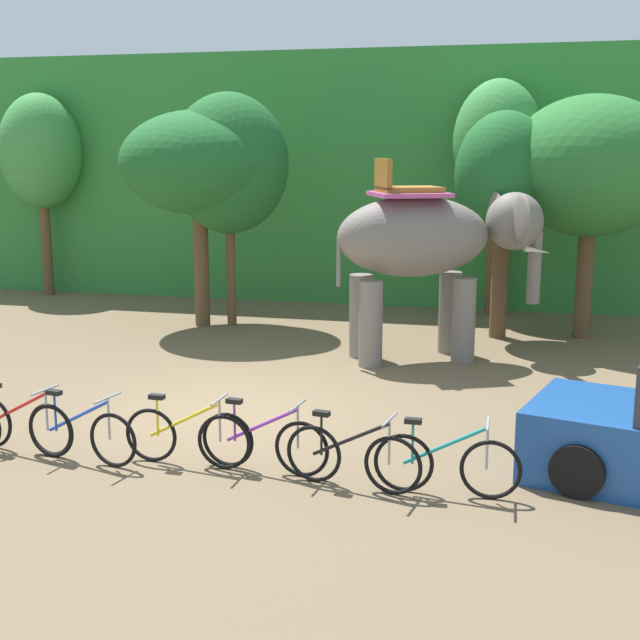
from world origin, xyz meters
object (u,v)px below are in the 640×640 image
tree_center (199,164)px  bike_teal (446,464)px  tree_center_right (504,177)px  bike_yellow (187,436)px  bike_purple (264,442)px  tree_left (41,153)px  tree_far_left (591,167)px  bike_red (20,424)px  tree_right (229,164)px  tree_far_right (497,146)px  bike_black (352,457)px  elephant (430,244)px  bike_blue (81,433)px

tree_center → bike_teal: 11.00m
tree_center_right → bike_yellow: 9.76m
bike_purple → tree_left: bearing=131.0°
bike_yellow → bike_purple: (1.01, 0.02, 0.00)m
tree_far_left → bike_red: (-7.63, -9.02, -3.20)m
tree_right → tree_left: bearing=156.7°
bike_yellow → tree_left: bearing=127.8°
tree_far_right → bike_red: (-5.65, -11.17, -3.62)m
tree_far_left → tree_left: bearing=171.1°
bike_yellow → bike_purple: 1.01m
tree_center → bike_black: 10.44m
elephant → bike_yellow: 7.02m
tree_right → tree_far_right: bearing=25.1°
tree_far_right → bike_purple: 11.88m
tree_left → tree_far_left: (13.93, -2.19, -0.26)m
bike_black → bike_teal: 1.10m
tree_center_right → bike_purple: bearing=-106.6°
tree_center → elephant: bearing=-19.2°
tree_left → bike_purple: (9.65, -11.12, -3.46)m
tree_left → tree_far_left: 14.11m
elephant → bike_purple: size_ratio=2.44×
tree_left → tree_far_left: tree_left is taller
tree_center_right → bike_purple: 9.41m
bike_yellow → bike_teal: same height
bike_blue → bike_red: bearing=172.7°
bike_red → bike_blue: same height
tree_left → tree_right: tree_left is taller
elephant → tree_left: bearing=156.5°
tree_left → bike_yellow: (8.64, -11.14, -3.46)m
bike_purple → tree_center_right: bearing=73.4°
tree_center → bike_blue: (1.63, -8.43, -3.24)m
bike_red → bike_yellow: same height
tree_center → tree_right: (0.63, 0.21, -0.01)m
tree_far_right → tree_center_right: (0.24, -2.52, -0.63)m
tree_right → tree_center_right: size_ratio=1.09×
tree_right → bike_black: (4.56, -8.67, -3.23)m
tree_far_right → tree_center: bearing=-155.6°
bike_teal → bike_yellow: bearing=176.7°
tree_far_right → bike_purple: size_ratio=3.25×
tree_left → tree_center_right: tree_left is taller
elephant → tree_far_right: bearing=78.2°
bike_red → bike_blue: bearing=-7.3°
tree_center → tree_right: tree_right is taller
tree_center → tree_far_right: size_ratio=0.86×
tree_far_left → bike_teal: (-2.01, -9.14, -3.20)m
tree_far_right → bike_black: tree_far_right is taller
tree_center → bike_red: tree_center is taller
elephant → bike_blue: bearing=-119.4°
tree_far_right → bike_purple: (-2.30, -11.08, -3.62)m
elephant → bike_blue: (-3.70, -6.57, -1.82)m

